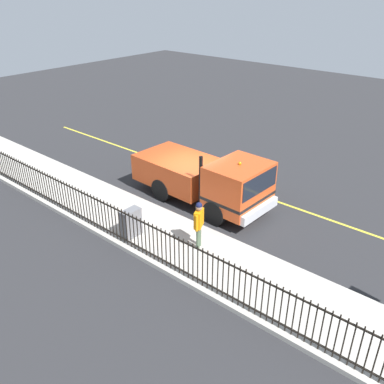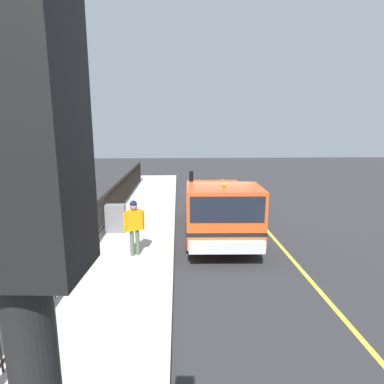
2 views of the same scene
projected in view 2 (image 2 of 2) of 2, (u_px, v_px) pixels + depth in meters
name	position (u px, v px, depth m)	size (l,w,h in m)	color
ground_plane	(215.00, 230.00, 12.45)	(59.88, 59.88, 0.00)	#2B2B2D
sidewalk_slab	(138.00, 229.00, 12.30)	(2.86, 27.22, 0.15)	#B7B2A8
lane_marking	(266.00, 229.00, 12.54)	(0.12, 24.49, 0.01)	yellow
work_truck	(219.00, 207.00, 11.21)	(2.51, 6.04, 2.54)	#D84C1E
worker_standing	(134.00, 222.00, 9.41)	(0.59, 0.39, 1.71)	orange
iron_fence	(105.00, 211.00, 12.10)	(0.04, 23.17, 1.34)	black
utility_cabinet	(116.00, 218.00, 11.66)	(0.72, 0.36, 1.04)	slate
traffic_cone	(262.00, 227.00, 11.78)	(0.45, 0.45, 0.65)	orange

